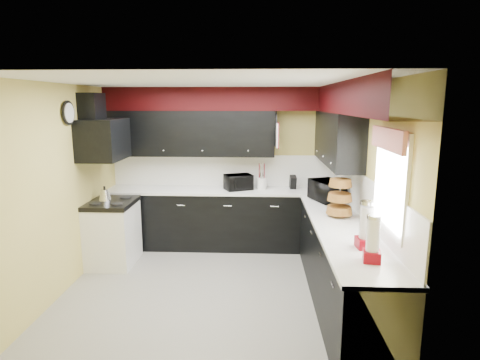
# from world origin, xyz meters

# --- Properties ---
(ground) EXTENTS (3.60, 3.60, 0.00)m
(ground) POSITION_xyz_m (0.00, 0.00, 0.00)
(ground) COLOR gray
(ground) RESTS_ON ground
(wall_back) EXTENTS (3.60, 0.06, 2.50)m
(wall_back) POSITION_xyz_m (0.00, 1.80, 1.25)
(wall_back) COLOR #E0C666
(wall_back) RESTS_ON ground
(wall_right) EXTENTS (0.06, 3.60, 2.50)m
(wall_right) POSITION_xyz_m (1.80, 0.00, 1.25)
(wall_right) COLOR #E0C666
(wall_right) RESTS_ON ground
(wall_left) EXTENTS (0.06, 3.60, 2.50)m
(wall_left) POSITION_xyz_m (-1.80, 0.00, 1.25)
(wall_left) COLOR #E0C666
(wall_left) RESTS_ON ground
(ceiling) EXTENTS (3.60, 3.60, 0.06)m
(ceiling) POSITION_xyz_m (0.00, 0.00, 2.50)
(ceiling) COLOR white
(ceiling) RESTS_ON wall_back
(cab_back) EXTENTS (3.60, 0.60, 0.90)m
(cab_back) POSITION_xyz_m (0.00, 1.50, 0.45)
(cab_back) COLOR black
(cab_back) RESTS_ON ground
(cab_right) EXTENTS (0.60, 3.00, 0.90)m
(cab_right) POSITION_xyz_m (1.50, -0.30, 0.45)
(cab_right) COLOR black
(cab_right) RESTS_ON ground
(counter_back) EXTENTS (3.62, 0.64, 0.04)m
(counter_back) POSITION_xyz_m (0.00, 1.50, 0.92)
(counter_back) COLOR white
(counter_back) RESTS_ON cab_back
(counter_right) EXTENTS (0.64, 3.02, 0.04)m
(counter_right) POSITION_xyz_m (1.50, -0.30, 0.92)
(counter_right) COLOR white
(counter_right) RESTS_ON cab_right
(splash_back) EXTENTS (3.60, 0.02, 0.50)m
(splash_back) POSITION_xyz_m (0.00, 1.79, 1.19)
(splash_back) COLOR white
(splash_back) RESTS_ON counter_back
(splash_right) EXTENTS (0.02, 3.60, 0.50)m
(splash_right) POSITION_xyz_m (1.79, 0.00, 1.19)
(splash_right) COLOR white
(splash_right) RESTS_ON counter_right
(upper_back) EXTENTS (2.60, 0.35, 0.70)m
(upper_back) POSITION_xyz_m (-0.50, 1.62, 1.80)
(upper_back) COLOR black
(upper_back) RESTS_ON wall_back
(upper_right) EXTENTS (0.35, 1.80, 0.70)m
(upper_right) POSITION_xyz_m (1.62, 0.90, 1.80)
(upper_right) COLOR black
(upper_right) RESTS_ON wall_right
(soffit_back) EXTENTS (3.60, 0.36, 0.35)m
(soffit_back) POSITION_xyz_m (0.00, 1.62, 2.33)
(soffit_back) COLOR black
(soffit_back) RESTS_ON wall_back
(soffit_right) EXTENTS (0.36, 3.24, 0.35)m
(soffit_right) POSITION_xyz_m (1.62, -0.18, 2.33)
(soffit_right) COLOR black
(soffit_right) RESTS_ON wall_right
(stove) EXTENTS (0.60, 0.75, 0.86)m
(stove) POSITION_xyz_m (-1.50, 0.75, 0.43)
(stove) COLOR white
(stove) RESTS_ON ground
(cooktop) EXTENTS (0.62, 0.77, 0.06)m
(cooktop) POSITION_xyz_m (-1.50, 0.75, 0.89)
(cooktop) COLOR black
(cooktop) RESTS_ON stove
(hood) EXTENTS (0.50, 0.78, 0.55)m
(hood) POSITION_xyz_m (-1.55, 0.75, 1.78)
(hood) COLOR black
(hood) RESTS_ON wall_left
(hood_duct) EXTENTS (0.24, 0.40, 0.40)m
(hood_duct) POSITION_xyz_m (-1.68, 0.75, 2.20)
(hood_duct) COLOR black
(hood_duct) RESTS_ON wall_left
(window) EXTENTS (0.03, 0.86, 0.96)m
(window) POSITION_xyz_m (1.79, -0.90, 1.55)
(window) COLOR white
(window) RESTS_ON wall_right
(valance) EXTENTS (0.04, 0.88, 0.20)m
(valance) POSITION_xyz_m (1.73, -0.90, 1.95)
(valance) COLOR red
(valance) RESTS_ON wall_right
(pan_top) EXTENTS (0.03, 0.22, 0.40)m
(pan_top) POSITION_xyz_m (0.82, 1.55, 2.00)
(pan_top) COLOR black
(pan_top) RESTS_ON upper_back
(pan_mid) EXTENTS (0.03, 0.28, 0.46)m
(pan_mid) POSITION_xyz_m (0.82, 1.42, 1.75)
(pan_mid) COLOR black
(pan_mid) RESTS_ON upper_back
(pan_low) EXTENTS (0.03, 0.24, 0.42)m
(pan_low) POSITION_xyz_m (0.82, 1.68, 1.72)
(pan_low) COLOR black
(pan_low) RESTS_ON upper_back
(cut_board) EXTENTS (0.03, 0.26, 0.35)m
(cut_board) POSITION_xyz_m (0.83, 1.30, 1.80)
(cut_board) COLOR white
(cut_board) RESTS_ON upper_back
(baskets) EXTENTS (0.27, 0.27, 0.50)m
(baskets) POSITION_xyz_m (1.52, 0.05, 1.18)
(baskets) COLOR brown
(baskets) RESTS_ON upper_right
(clock) EXTENTS (0.03, 0.30, 0.30)m
(clock) POSITION_xyz_m (-1.77, 0.25, 2.15)
(clock) COLOR black
(clock) RESTS_ON wall_left
(deco_plate) EXTENTS (0.03, 0.24, 0.24)m
(deco_plate) POSITION_xyz_m (1.77, -0.35, 2.25)
(deco_plate) COLOR white
(deco_plate) RESTS_ON wall_right
(toaster_oven) EXTENTS (0.51, 0.47, 0.24)m
(toaster_oven) POSITION_xyz_m (0.25, 1.49, 1.06)
(toaster_oven) COLOR black
(toaster_oven) RESTS_ON counter_back
(microwave) EXTENTS (0.50, 0.60, 0.28)m
(microwave) POSITION_xyz_m (1.51, 0.83, 1.08)
(microwave) COLOR black
(microwave) RESTS_ON counter_right
(utensil_crock) EXTENTS (0.20, 0.20, 0.18)m
(utensil_crock) POSITION_xyz_m (0.61, 1.55, 1.03)
(utensil_crock) COLOR silver
(utensil_crock) RESTS_ON counter_back
(knife_block) EXTENTS (0.10, 0.14, 0.21)m
(knife_block) POSITION_xyz_m (1.10, 1.57, 1.04)
(knife_block) COLOR black
(knife_block) RESTS_ON counter_back
(kettle) EXTENTS (0.21, 0.21, 0.16)m
(kettle) POSITION_xyz_m (-1.60, 0.79, 1.00)
(kettle) COLOR silver
(kettle) RESTS_ON cooktop
(dispenser_a) EXTENTS (0.17, 0.17, 0.44)m
(dispenser_a) POSITION_xyz_m (1.56, -1.00, 1.16)
(dispenser_a) COLOR maroon
(dispenser_a) RESTS_ON counter_right
(dispenser_b) EXTENTS (0.17, 0.17, 0.38)m
(dispenser_b) POSITION_xyz_m (1.53, -1.33, 1.13)
(dispenser_b) COLOR #651002
(dispenser_b) RESTS_ON counter_right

